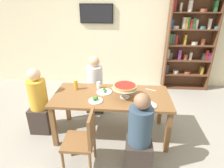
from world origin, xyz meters
The scene contains 18 objects.
ground_plane centered at (0.00, 0.00, 0.00)m, with size 12.00×12.00×0.00m, color gray.
rear_partition centered at (0.00, 2.20, 1.40)m, with size 8.00×0.12×2.80m, color beige.
dining_table centered at (0.00, 0.00, 0.65)m, with size 1.83×0.83×0.74m.
bookshelf centered at (1.70, 2.01, 1.15)m, with size 1.13×0.30×2.21m.
television centered at (-0.52, 2.11, 1.80)m, with size 0.80×0.05×0.44m.
diner_far_left centered at (-0.38, 0.74, 0.49)m, with size 0.34×0.34×1.15m.
diner_near_right centered at (0.41, -0.70, 0.49)m, with size 0.34×0.34×1.15m.
diner_head_west centered at (-1.22, 0.01, 0.49)m, with size 0.34×0.34×1.15m.
chair_near_left centered at (-0.30, -0.74, 0.49)m, with size 0.40×0.40×0.87m.
deep_dish_pizza_stand centered at (0.21, -0.05, 0.91)m, with size 0.38×0.38×0.21m.
salad_plate_near_diner centered at (0.55, -0.28, 0.76)m, with size 0.22×0.22×0.07m.
salad_plate_far_diner centered at (-0.12, 0.09, 0.75)m, with size 0.25×0.25×0.06m.
salad_plate_spare centered at (-0.22, -0.20, 0.76)m, with size 0.21×0.21×0.07m.
beer_glass_amber_tall centered at (0.39, -0.35, 0.81)m, with size 0.08×0.08×0.14m, color gold.
beer_glass_amber_short centered at (-0.61, 0.17, 0.82)m, with size 0.07×0.07×0.17m, color gold.
water_glass_clear_near centered at (-0.24, 0.24, 0.80)m, with size 0.06×0.06×0.11m, color white.
cutlery_fork_near centered at (0.64, 0.24, 0.74)m, with size 0.18×0.02×0.01m, color silver.
cutlery_knife_near centered at (0.05, 0.29, 0.74)m, with size 0.18×0.02×0.01m, color silver.
Camera 1 is at (0.21, -2.63, 2.15)m, focal length 30.40 mm.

